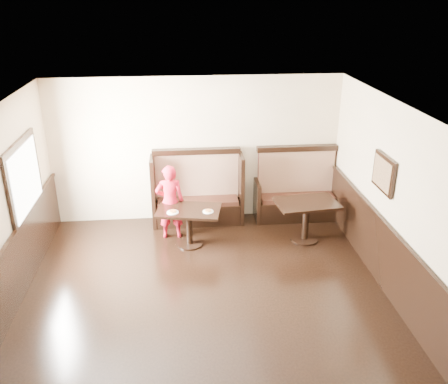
{
  "coord_description": "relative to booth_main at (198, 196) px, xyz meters",
  "views": [
    {
      "loc": [
        -0.29,
        -5.14,
        4.23
      ],
      "look_at": [
        0.42,
        2.35,
        1.0
      ],
      "focal_mm": 38.0,
      "sensor_mm": 36.0,
      "label": 1
    }
  ],
  "objects": [
    {
      "name": "ground",
      "position": [
        0.0,
        -3.3,
        -0.53
      ],
      "size": [
        7.0,
        7.0,
        0.0
      ],
      "primitive_type": "plane",
      "color": "black",
      "rests_on": "ground"
    },
    {
      "name": "table_neighbor",
      "position": [
        1.9,
        -0.96,
        0.04
      ],
      "size": [
        1.16,
        0.83,
        0.75
      ],
      "rotation": [
        0.0,
        0.0,
        0.12
      ],
      "color": "black",
      "rests_on": "ground"
    },
    {
      "name": "pizza_plate_right",
      "position": [
        0.14,
        -1.08,
        0.18
      ],
      "size": [
        0.19,
        0.19,
        0.03
      ],
      "color": "white",
      "rests_on": "table_main"
    },
    {
      "name": "room_shell",
      "position": [
        -0.3,
        -3.01,
        0.14
      ],
      "size": [
        7.0,
        7.0,
        7.0
      ],
      "color": "beige",
      "rests_on": "ground"
    },
    {
      "name": "pizza_plate_left",
      "position": [
        -0.47,
        -1.05,
        0.18
      ],
      "size": [
        0.21,
        0.21,
        0.04
      ],
      "color": "white",
      "rests_on": "table_main"
    },
    {
      "name": "table_main",
      "position": [
        -0.19,
        -0.95,
        0.01
      ],
      "size": [
        1.2,
        0.88,
        0.7
      ],
      "rotation": [
        0.0,
        0.0,
        -0.19
      ],
      "color": "black",
      "rests_on": "ground"
    },
    {
      "name": "booth_main",
      "position": [
        0.0,
        0.0,
        0.0
      ],
      "size": [
        1.75,
        0.72,
        1.45
      ],
      "color": "black",
      "rests_on": "ground"
    },
    {
      "name": "child",
      "position": [
        -0.52,
        -0.62,
        0.17
      ],
      "size": [
        0.52,
        0.35,
        1.4
      ],
      "primitive_type": "imported",
      "rotation": [
        0.0,
        0.0,
        3.17
      ],
      "color": "red",
      "rests_on": "ground"
    },
    {
      "name": "booth_neighbor",
      "position": [
        1.95,
        -0.0,
        -0.05
      ],
      "size": [
        1.65,
        0.72,
        1.45
      ],
      "color": "black",
      "rests_on": "ground"
    }
  ]
}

